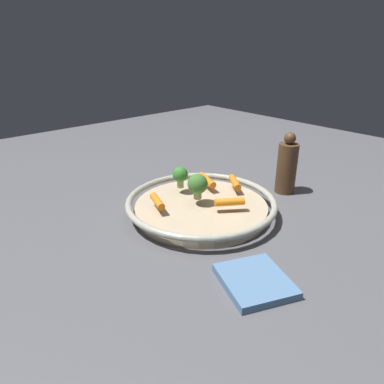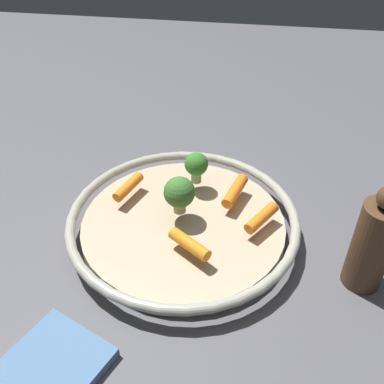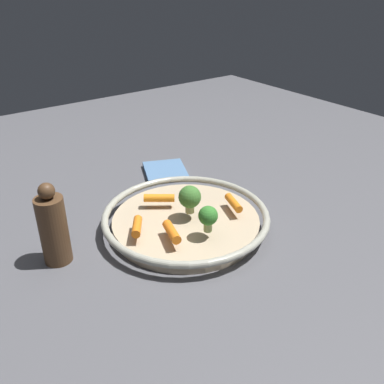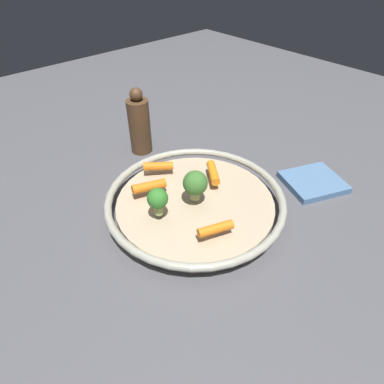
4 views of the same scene
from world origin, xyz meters
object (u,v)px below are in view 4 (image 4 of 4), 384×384
at_px(baby_carrot_left, 216,229).
at_px(dish_towel, 313,182).
at_px(serving_bowl, 195,203).
at_px(broccoli_floret_large, 158,199).
at_px(baby_carrot_right, 213,173).
at_px(pepper_mill, 139,125).
at_px(baby_carrot_near_rim, 159,165).
at_px(baby_carrot_center, 149,186).
at_px(broccoli_floret_mid, 195,184).

distance_m(baby_carrot_left, dish_towel, 0.29).
bearing_deg(serving_bowl, broccoli_floret_large, 174.91).
relative_size(baby_carrot_right, pepper_mill, 0.41).
xyz_separation_m(baby_carrot_left, baby_carrot_right, (0.11, 0.12, 0.00)).
bearing_deg(baby_carrot_near_rim, baby_carrot_center, -143.86).
bearing_deg(dish_towel, pepper_mill, 117.97).
bearing_deg(pepper_mill, broccoli_floret_large, -118.75).
xyz_separation_m(baby_carrot_near_rim, dish_towel, (0.25, -0.23, -0.04)).
bearing_deg(baby_carrot_center, baby_carrot_right, -22.47).
relative_size(baby_carrot_right, broccoli_floret_mid, 1.11).
bearing_deg(serving_bowl, baby_carrot_center, 127.44).
height_order(serving_bowl, pepper_mill, pepper_mill).
relative_size(baby_carrot_left, pepper_mill, 0.39).
relative_size(baby_carrot_near_rim, broccoli_floret_mid, 1.05).
bearing_deg(pepper_mill, baby_carrot_left, -105.12).
xyz_separation_m(baby_carrot_near_rim, broccoli_floret_large, (-0.09, -0.11, 0.02)).
bearing_deg(dish_towel, baby_carrot_right, 143.79).
distance_m(baby_carrot_center, pepper_mill, 0.21).
relative_size(baby_carrot_center, broccoli_floret_large, 1.26).
height_order(baby_carrot_near_rim, broccoli_floret_mid, broccoli_floret_mid).
relative_size(broccoli_floret_mid, pepper_mill, 0.37).
distance_m(serving_bowl, broccoli_floret_large, 0.10).
bearing_deg(baby_carrot_near_rim, broccoli_floret_large, -128.46).
distance_m(baby_carrot_right, dish_towel, 0.23).
bearing_deg(dish_towel, baby_carrot_near_rim, 137.37).
bearing_deg(baby_carrot_left, baby_carrot_right, 46.45).
height_order(broccoli_floret_large, dish_towel, broccoli_floret_large).
xyz_separation_m(baby_carrot_left, broccoli_floret_mid, (0.04, 0.09, 0.03)).
relative_size(baby_carrot_right, broccoli_floret_large, 1.24).
bearing_deg(baby_carrot_center, broccoli_floret_mid, -57.65).
bearing_deg(baby_carrot_center, serving_bowl, -52.56).
distance_m(serving_bowl, baby_carrot_center, 0.10).
bearing_deg(baby_carrot_center, pepper_mill, 59.22).
xyz_separation_m(serving_bowl, broccoli_floret_mid, (-0.01, -0.01, 0.05)).
relative_size(serving_bowl, baby_carrot_left, 5.56).
height_order(baby_carrot_near_rim, pepper_mill, pepper_mill).
xyz_separation_m(serving_bowl, baby_carrot_right, (0.07, 0.02, 0.03)).
bearing_deg(serving_bowl, broccoli_floret_mid, -133.82).
bearing_deg(dish_towel, broccoli_floret_large, 160.43).
height_order(baby_carrot_left, baby_carrot_center, baby_carrot_center).
relative_size(baby_carrot_right, baby_carrot_center, 0.99).
distance_m(baby_carrot_center, broccoli_floret_large, 0.07).
xyz_separation_m(serving_bowl, baby_carrot_left, (-0.04, -0.09, 0.03)).
bearing_deg(serving_bowl, baby_carrot_near_rim, 88.42).
bearing_deg(broccoli_floret_large, baby_carrot_right, 5.14).
bearing_deg(baby_carrot_right, dish_towel, -36.21).
distance_m(serving_bowl, pepper_mill, 0.27).
height_order(baby_carrot_right, dish_towel, baby_carrot_right).
bearing_deg(serving_bowl, dish_towel, -23.95).
bearing_deg(pepper_mill, serving_bowl, -101.87).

